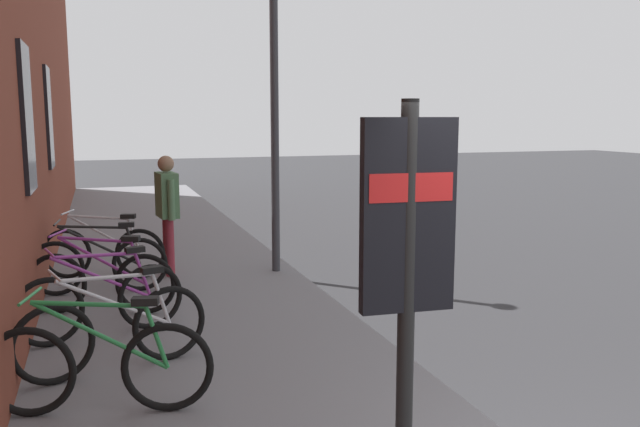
{
  "coord_description": "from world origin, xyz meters",
  "views": [
    {
      "loc": [
        -2.33,
        2.76,
        2.43
      ],
      "look_at": [
        4.17,
        0.56,
        1.4
      ],
      "focal_mm": 36.76,
      "sensor_mm": 36.0,
      "label": 1
    }
  ],
  "objects_px": {
    "bicycle_leaning_wall": "(100,366)",
    "bicycle_under_window": "(115,330)",
    "transit_info_sign": "(408,242)",
    "bicycle_end_of_row": "(102,281)",
    "pedestrian_near_bus": "(167,203)",
    "street_lamp": "(274,75)",
    "bicycle_far_end": "(104,252)",
    "bicycle_nearest_sign": "(102,301)",
    "bicycle_mid_rack": "(99,264)"
  },
  "relations": [
    {
      "from": "bicycle_leaning_wall",
      "to": "transit_info_sign",
      "type": "xyz_separation_m",
      "value": [
        -1.85,
        -1.7,
        1.21
      ]
    },
    {
      "from": "bicycle_mid_rack",
      "to": "pedestrian_near_bus",
      "type": "relative_size",
      "value": 1.01
    },
    {
      "from": "bicycle_under_window",
      "to": "transit_info_sign",
      "type": "height_order",
      "value": "transit_info_sign"
    },
    {
      "from": "bicycle_under_window",
      "to": "transit_info_sign",
      "type": "xyz_separation_m",
      "value": [
        -2.71,
        -1.56,
        1.21
      ]
    },
    {
      "from": "bicycle_end_of_row",
      "to": "pedestrian_near_bus",
      "type": "bearing_deg",
      "value": -29.2
    },
    {
      "from": "bicycle_far_end",
      "to": "transit_info_sign",
      "type": "relative_size",
      "value": 0.71
    },
    {
      "from": "bicycle_end_of_row",
      "to": "transit_info_sign",
      "type": "relative_size",
      "value": 0.7
    },
    {
      "from": "bicycle_far_end",
      "to": "street_lamp",
      "type": "relative_size",
      "value": 0.35
    },
    {
      "from": "bicycle_mid_rack",
      "to": "pedestrian_near_bus",
      "type": "distance_m",
      "value": 1.4
    },
    {
      "from": "bicycle_mid_rack",
      "to": "street_lamp",
      "type": "distance_m",
      "value": 3.58
    },
    {
      "from": "bicycle_leaning_wall",
      "to": "transit_info_sign",
      "type": "relative_size",
      "value": 0.72
    },
    {
      "from": "bicycle_leaning_wall",
      "to": "pedestrian_near_bus",
      "type": "relative_size",
      "value": 0.99
    },
    {
      "from": "bicycle_under_window",
      "to": "bicycle_mid_rack",
      "type": "relative_size",
      "value": 0.97
    },
    {
      "from": "bicycle_under_window",
      "to": "street_lamp",
      "type": "xyz_separation_m",
      "value": [
        3.34,
        -2.39,
        2.5
      ]
    },
    {
      "from": "transit_info_sign",
      "to": "bicycle_far_end",
      "type": "bearing_deg",
      "value": 14.26
    },
    {
      "from": "bicycle_nearest_sign",
      "to": "bicycle_end_of_row",
      "type": "relative_size",
      "value": 1.03
    },
    {
      "from": "bicycle_end_of_row",
      "to": "transit_info_sign",
      "type": "xyz_separation_m",
      "value": [
        -4.61,
        -1.67,
        1.21
      ]
    },
    {
      "from": "bicycle_far_end",
      "to": "street_lamp",
      "type": "distance_m",
      "value": 3.52
    },
    {
      "from": "bicycle_nearest_sign",
      "to": "street_lamp",
      "type": "height_order",
      "value": "street_lamp"
    },
    {
      "from": "bicycle_under_window",
      "to": "bicycle_end_of_row",
      "type": "distance_m",
      "value": 1.9
    },
    {
      "from": "bicycle_mid_rack",
      "to": "bicycle_leaning_wall",
      "type": "bearing_deg",
      "value": 179.89
    },
    {
      "from": "bicycle_nearest_sign",
      "to": "bicycle_mid_rack",
      "type": "bearing_deg",
      "value": 0.77
    },
    {
      "from": "bicycle_nearest_sign",
      "to": "bicycle_mid_rack",
      "type": "relative_size",
      "value": 0.98
    },
    {
      "from": "street_lamp",
      "to": "pedestrian_near_bus",
      "type": "bearing_deg",
      "value": 80.92
    },
    {
      "from": "bicycle_nearest_sign",
      "to": "bicycle_leaning_wall",
      "type": "bearing_deg",
      "value": 179.03
    },
    {
      "from": "bicycle_far_end",
      "to": "pedestrian_near_bus",
      "type": "height_order",
      "value": "pedestrian_near_bus"
    },
    {
      "from": "bicycle_far_end",
      "to": "bicycle_under_window",
      "type": "bearing_deg",
      "value": -179.12
    },
    {
      "from": "street_lamp",
      "to": "bicycle_leaning_wall",
      "type": "bearing_deg",
      "value": 148.98
    },
    {
      "from": "bicycle_nearest_sign",
      "to": "bicycle_far_end",
      "type": "bearing_deg",
      "value": -0.99
    },
    {
      "from": "bicycle_leaning_wall",
      "to": "bicycle_far_end",
      "type": "distance_m",
      "value": 4.53
    },
    {
      "from": "bicycle_mid_rack",
      "to": "bicycle_far_end",
      "type": "xyz_separation_m",
      "value": [
        0.82,
        -0.07,
        0.0
      ]
    },
    {
      "from": "bicycle_under_window",
      "to": "transit_info_sign",
      "type": "distance_m",
      "value": 3.35
    },
    {
      "from": "bicycle_leaning_wall",
      "to": "bicycle_far_end",
      "type": "bearing_deg",
      "value": -0.99
    },
    {
      "from": "bicycle_leaning_wall",
      "to": "bicycle_under_window",
      "type": "bearing_deg",
      "value": -8.85
    },
    {
      "from": "bicycle_leaning_wall",
      "to": "street_lamp",
      "type": "xyz_separation_m",
      "value": [
        4.2,
        -2.53,
        2.5
      ]
    },
    {
      "from": "bicycle_leaning_wall",
      "to": "pedestrian_near_bus",
      "type": "bearing_deg",
      "value": -12.38
    },
    {
      "from": "bicycle_under_window",
      "to": "bicycle_end_of_row",
      "type": "bearing_deg",
      "value": 3.03
    },
    {
      "from": "pedestrian_near_bus",
      "to": "bicycle_nearest_sign",
      "type": "bearing_deg",
      "value": 159.84
    },
    {
      "from": "transit_info_sign",
      "to": "pedestrian_near_bus",
      "type": "relative_size",
      "value": 1.38
    },
    {
      "from": "bicycle_far_end",
      "to": "street_lamp",
      "type": "height_order",
      "value": "street_lamp"
    },
    {
      "from": "bicycle_far_end",
      "to": "transit_info_sign",
      "type": "xyz_separation_m",
      "value": [
        -6.38,
        -1.62,
        1.21
      ]
    },
    {
      "from": "bicycle_leaning_wall",
      "to": "street_lamp",
      "type": "height_order",
      "value": "street_lamp"
    },
    {
      "from": "bicycle_leaning_wall",
      "to": "bicycle_mid_rack",
      "type": "bearing_deg",
      "value": -0.11
    },
    {
      "from": "bicycle_under_window",
      "to": "bicycle_nearest_sign",
      "type": "distance_m",
      "value": 1.02
    },
    {
      "from": "street_lamp",
      "to": "transit_info_sign",
      "type": "bearing_deg",
      "value": 172.21
    },
    {
      "from": "bicycle_leaning_wall",
      "to": "bicycle_under_window",
      "type": "distance_m",
      "value": 0.87
    },
    {
      "from": "bicycle_mid_rack",
      "to": "transit_info_sign",
      "type": "relative_size",
      "value": 0.74
    },
    {
      "from": "bicycle_leaning_wall",
      "to": "bicycle_under_window",
      "type": "xyz_separation_m",
      "value": [
        0.86,
        -0.13,
        0.0
      ]
    },
    {
      "from": "bicycle_nearest_sign",
      "to": "bicycle_far_end",
      "type": "height_order",
      "value": "same"
    },
    {
      "from": "bicycle_leaning_wall",
      "to": "pedestrian_near_bus",
      "type": "height_order",
      "value": "pedestrian_near_bus"
    }
  ]
}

